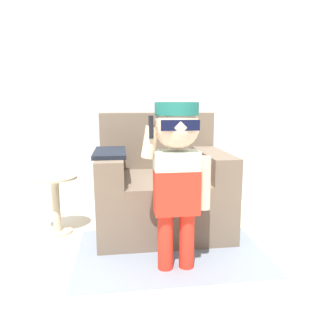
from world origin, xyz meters
The scene contains 6 objects.
ground_plane centered at (0.00, 0.00, 0.00)m, with size 10.00×10.00×0.00m, color beige.
wall_back centered at (0.00, 0.80, 1.30)m, with size 10.00×0.05×2.60m.
armchair centered at (0.04, 0.17, 0.34)m, with size 1.04×0.96×0.95m.
person_child centered at (0.04, -0.60, 0.69)m, with size 0.42×0.32×1.03m.
side_table centered at (-0.81, 0.10, 0.28)m, with size 0.35×0.35×0.47m.
rug centered at (0.04, -0.36, 0.00)m, with size 1.30×0.93×0.01m.
Camera 1 is at (-0.28, -2.49, 1.03)m, focal length 35.00 mm.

